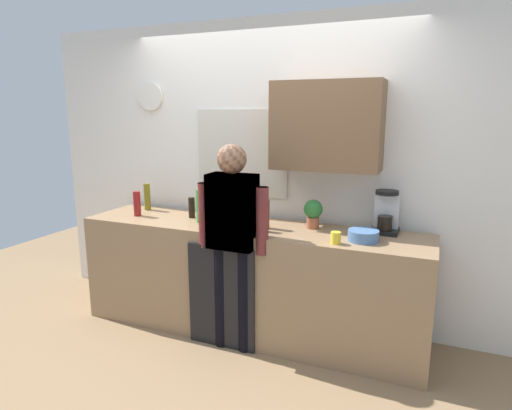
% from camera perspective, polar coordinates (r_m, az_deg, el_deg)
% --- Properties ---
extents(ground_plane, '(8.00, 8.00, 0.00)m').
position_cam_1_polar(ground_plane, '(3.65, -2.91, -17.96)').
color(ground_plane, '#8C6D4C').
extents(kitchen_counter, '(2.87, 0.64, 0.92)m').
position_cam_1_polar(kitchen_counter, '(3.69, -0.93, -9.64)').
color(kitchen_counter, '#937251').
rests_on(kitchen_counter, ground_plane).
extents(dishwasher_panel, '(0.56, 0.02, 0.83)m').
position_cam_1_polar(dishwasher_panel, '(3.47, -4.58, -11.96)').
color(dishwasher_panel, black).
rests_on(dishwasher_panel, ground_plane).
extents(back_wall_assembly, '(4.47, 0.42, 2.60)m').
position_cam_1_polar(back_wall_assembly, '(3.81, 2.41, 5.04)').
color(back_wall_assembly, white).
rests_on(back_wall_assembly, ground_plane).
extents(coffee_maker, '(0.20, 0.20, 0.33)m').
position_cam_1_polar(coffee_maker, '(3.48, 16.64, -1.07)').
color(coffee_maker, black).
rests_on(coffee_maker, kitchen_counter).
extents(bottle_dark_sauce, '(0.06, 0.06, 0.18)m').
position_cam_1_polar(bottle_dark_sauce, '(3.85, -8.40, -0.33)').
color(bottle_dark_sauce, black).
rests_on(bottle_dark_sauce, kitchen_counter).
extents(bottle_red_vinegar, '(0.06, 0.06, 0.22)m').
position_cam_1_polar(bottle_red_vinegar, '(4.01, -15.27, 0.18)').
color(bottle_red_vinegar, maroon).
rests_on(bottle_red_vinegar, kitchen_counter).
extents(bottle_clear_soda, '(0.09, 0.09, 0.28)m').
position_cam_1_polar(bottle_clear_soda, '(3.67, -7.12, -0.09)').
color(bottle_clear_soda, '#2D8C33').
rests_on(bottle_clear_soda, kitchen_counter).
extents(bottle_olive_oil, '(0.06, 0.06, 0.25)m').
position_cam_1_polar(bottle_olive_oil, '(4.24, -14.02, 1.05)').
color(bottle_olive_oil, olive).
rests_on(bottle_olive_oil, kitchen_counter).
extents(bottle_amber_beer, '(0.06, 0.06, 0.23)m').
position_cam_1_polar(bottle_amber_beer, '(3.46, 1.28, -1.18)').
color(bottle_amber_beer, brown).
rests_on(bottle_amber_beer, kitchen_counter).
extents(cup_yellow_cup, '(0.07, 0.07, 0.09)m').
position_cam_1_polar(cup_yellow_cup, '(3.11, 10.37, -4.24)').
color(cup_yellow_cup, yellow).
rests_on(cup_yellow_cup, kitchen_counter).
extents(mixing_bowl, '(0.22, 0.22, 0.08)m').
position_cam_1_polar(mixing_bowl, '(3.22, 13.84, -3.90)').
color(mixing_bowl, '#4C72A5').
rests_on(mixing_bowl, kitchen_counter).
extents(potted_plant, '(0.15, 0.15, 0.23)m').
position_cam_1_polar(potted_plant, '(3.48, 7.46, -0.90)').
color(potted_plant, '#9E5638').
rests_on(potted_plant, kitchen_counter).
extents(dish_soap, '(0.06, 0.06, 0.18)m').
position_cam_1_polar(dish_soap, '(3.37, 0.90, -2.15)').
color(dish_soap, blue).
rests_on(dish_soap, kitchen_counter).
extents(person_at_sink, '(0.57, 0.22, 1.60)m').
position_cam_1_polar(person_at_sink, '(3.28, -3.08, -3.44)').
color(person_at_sink, black).
rests_on(person_at_sink, ground_plane).
extents(person_guest, '(0.57, 0.22, 1.60)m').
position_cam_1_polar(person_guest, '(3.28, -3.08, -3.44)').
color(person_guest, black).
rests_on(person_guest, ground_plane).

